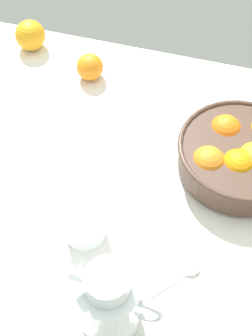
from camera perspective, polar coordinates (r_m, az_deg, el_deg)
The scene contains 7 objects.
ground_plane at distance 110.28cm, azimuth 0.29°, elevation -3.90°, with size 118.40×98.20×3.00cm, color white.
fruit_bowl at distance 112.68cm, azimuth 12.99°, elevation 1.46°, with size 28.43×28.43×10.96cm.
juice_pitcher at distance 90.48cm, azimuth -1.94°, elevation -15.34°, with size 16.30×11.16×19.04cm.
juice_glass at distance 100.45cm, azimuth -4.85°, elevation -6.21°, with size 8.53×8.53×11.38cm.
loose_orange_0 at distance 131.83cm, azimuth -4.18°, elevation 11.55°, with size 7.10×7.10×7.10cm, color orange.
loose_orange_1 at distance 142.76cm, azimuth -10.99°, elevation 14.79°, with size 8.32×8.32×8.32cm, color orange.
spoon at distance 99.65cm, azimuth 5.61°, elevation -12.95°, with size 13.08×14.31×1.00cm.
Camera 1 is at (15.77, -57.28, 91.41)cm, focal length 52.86 mm.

